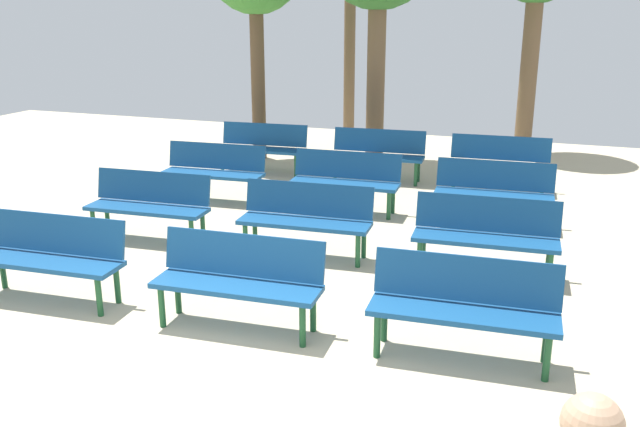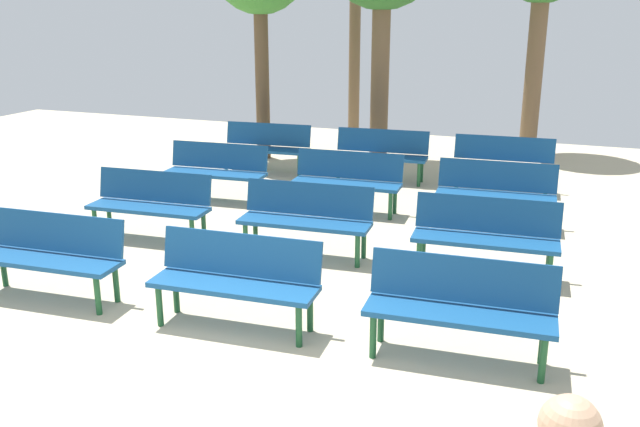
# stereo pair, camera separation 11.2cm
# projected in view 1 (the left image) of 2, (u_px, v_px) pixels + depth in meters

# --- Properties ---
(ground_plane) EXTENTS (24.00, 24.00, 0.00)m
(ground_plane) POSITION_uv_depth(u_px,v_px,m) (159.00, 414.00, 5.12)
(ground_plane) COLOR #BCAD8E
(bench_r0_c0) EXTENTS (1.63, 0.58, 0.87)m
(bench_r0_c0) POSITION_uv_depth(u_px,v_px,m) (50.00, 253.00, 7.00)
(bench_r0_c0) COLOR navy
(bench_r0_c0) RESTS_ON ground_plane
(bench_r0_c1) EXTENTS (1.63, 0.57, 0.87)m
(bench_r0_c1) POSITION_uv_depth(u_px,v_px,m) (239.00, 276.00, 6.40)
(bench_r0_c1) COLOR navy
(bench_r0_c1) RESTS_ON ground_plane
(bench_r0_c2) EXTENTS (1.63, 0.58, 0.87)m
(bench_r0_c2) POSITION_uv_depth(u_px,v_px,m) (464.00, 302.00, 5.84)
(bench_r0_c2) COLOR navy
(bench_r0_c2) RESTS_ON ground_plane
(bench_r1_c0) EXTENTS (1.63, 0.58, 0.87)m
(bench_r1_c0) POSITION_uv_depth(u_px,v_px,m) (149.00, 202.00, 8.80)
(bench_r1_c0) COLOR navy
(bench_r1_c0) RESTS_ON ground_plane
(bench_r1_c1) EXTENTS (1.63, 0.59, 0.87)m
(bench_r1_c1) POSITION_uv_depth(u_px,v_px,m) (306.00, 215.00, 8.24)
(bench_r1_c1) COLOR navy
(bench_r1_c1) RESTS_ON ground_plane
(bench_r1_c2) EXTENTS (1.63, 0.59, 0.87)m
(bench_r1_c2) POSITION_uv_depth(u_px,v_px,m) (486.00, 232.00, 7.65)
(bench_r1_c2) COLOR navy
(bench_r1_c2) RESTS_ON ground_plane
(bench_r2_c0) EXTENTS (1.63, 0.59, 0.87)m
(bench_r2_c0) POSITION_uv_depth(u_px,v_px,m) (214.00, 168.00, 10.59)
(bench_r2_c0) COLOR navy
(bench_r2_c0) RESTS_ON ground_plane
(bench_r2_c1) EXTENTS (1.62, 0.57, 0.87)m
(bench_r2_c1) POSITION_uv_depth(u_px,v_px,m) (345.00, 178.00, 10.01)
(bench_r2_c1) COLOR navy
(bench_r2_c1) RESTS_ON ground_plane
(bench_r2_c2) EXTENTS (1.63, 0.58, 0.87)m
(bench_r2_c2) POSITION_uv_depth(u_px,v_px,m) (494.00, 189.00, 9.42)
(bench_r2_c2) COLOR navy
(bench_r2_c2) RESTS_ON ground_plane
(bench_r3_c0) EXTENTS (1.63, 0.60, 0.87)m
(bench_r3_c0) POSITION_uv_depth(u_px,v_px,m) (263.00, 145.00, 12.36)
(bench_r3_c0) COLOR navy
(bench_r3_c0) RESTS_ON ground_plane
(bench_r3_c1) EXTENTS (1.63, 0.60, 0.87)m
(bench_r3_c1) POSITION_uv_depth(u_px,v_px,m) (378.00, 152.00, 11.79)
(bench_r3_c1) COLOR navy
(bench_r3_c1) RESTS_ON ground_plane
(bench_r3_c2) EXTENTS (1.62, 0.57, 0.87)m
(bench_r3_c2) POSITION_uv_depth(u_px,v_px,m) (500.00, 160.00, 11.19)
(bench_r3_c2) COLOR navy
(bench_r3_c2) RESTS_ON ground_plane
(tree_2) EXTENTS (0.25, 0.25, 3.01)m
(tree_2) POSITION_uv_depth(u_px,v_px,m) (349.00, 72.00, 15.18)
(tree_2) COLOR brown
(tree_2) RESTS_ON ground_plane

